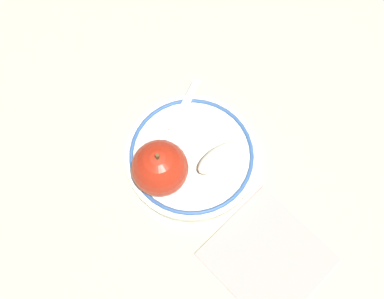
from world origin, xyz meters
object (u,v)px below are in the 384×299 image
Objects in this scene: apple_red_whole at (160,168)px; napkin_folded at (268,256)px; fork at (176,123)px; apple_slice_front at (219,158)px; plate at (192,157)px.

apple_red_whole reaches higher than napkin_folded.
apple_red_whole is 0.09m from fork.
apple_red_whole is at bearing 11.91° from fork.
apple_slice_front is 0.51× the size of fork.
plate is 2.77× the size of apple_slice_front.
apple_slice_front is 0.49× the size of napkin_folded.
apple_slice_front reaches higher than napkin_folded.
fork is at bearing 148.19° from apple_red_whole.
fork is (-0.07, 0.05, -0.04)m from apple_red_whole.
fork reaches higher than plate.
apple_slice_front is (0.00, 0.08, -0.03)m from apple_red_whole.
apple_slice_front is at bearing 70.76° from fork.
apple_slice_front reaches higher than fork.
fork is (-0.06, -0.01, 0.01)m from plate.
plate is at bearing 109.27° from apple_red_whole.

